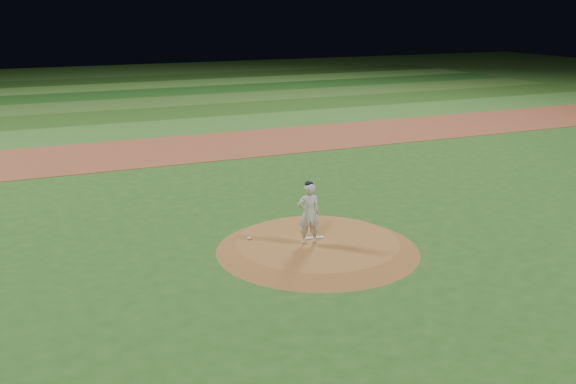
# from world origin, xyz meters

# --- Properties ---
(ground) EXTENTS (120.00, 120.00, 0.00)m
(ground) POSITION_xyz_m (0.00, 0.00, 0.00)
(ground) COLOR #28571C
(ground) RESTS_ON ground
(infield_dirt_band) EXTENTS (70.00, 6.00, 0.02)m
(infield_dirt_band) POSITION_xyz_m (0.00, 14.00, 0.01)
(infield_dirt_band) COLOR brown
(infield_dirt_band) RESTS_ON ground
(outfield_stripe_0) EXTENTS (70.00, 5.00, 0.02)m
(outfield_stripe_0) POSITION_xyz_m (0.00, 19.50, 0.01)
(outfield_stripe_0) COLOR #366A26
(outfield_stripe_0) RESTS_ON ground
(outfield_stripe_1) EXTENTS (70.00, 5.00, 0.02)m
(outfield_stripe_1) POSITION_xyz_m (0.00, 24.50, 0.01)
(outfield_stripe_1) COLOR #264E19
(outfield_stripe_1) RESTS_ON ground
(outfield_stripe_2) EXTENTS (70.00, 5.00, 0.02)m
(outfield_stripe_2) POSITION_xyz_m (0.00, 29.50, 0.01)
(outfield_stripe_2) COLOR #386324
(outfield_stripe_2) RESTS_ON ground
(outfield_stripe_3) EXTENTS (70.00, 5.00, 0.02)m
(outfield_stripe_3) POSITION_xyz_m (0.00, 34.50, 0.01)
(outfield_stripe_3) COLOR #1D4F19
(outfield_stripe_3) RESTS_ON ground
(outfield_stripe_4) EXTENTS (70.00, 5.00, 0.02)m
(outfield_stripe_4) POSITION_xyz_m (0.00, 39.50, 0.01)
(outfield_stripe_4) COLOR #427B2D
(outfield_stripe_4) RESTS_ON ground
(outfield_stripe_5) EXTENTS (70.00, 5.00, 0.02)m
(outfield_stripe_5) POSITION_xyz_m (0.00, 44.50, 0.01)
(outfield_stripe_5) COLOR #1F4516
(outfield_stripe_5) RESTS_ON ground
(pitchers_mound) EXTENTS (5.50, 5.50, 0.25)m
(pitchers_mound) POSITION_xyz_m (0.00, 0.00, 0.12)
(pitchers_mound) COLOR #97612F
(pitchers_mound) RESTS_ON ground
(pitching_rubber) EXTENTS (0.57, 0.23, 0.03)m
(pitching_rubber) POSITION_xyz_m (-0.01, 0.25, 0.26)
(pitching_rubber) COLOR white
(pitching_rubber) RESTS_ON pitchers_mound
(rosin_bag) EXTENTS (0.12, 0.12, 0.07)m
(rosin_bag) POSITION_xyz_m (-1.65, 0.87, 0.28)
(rosin_bag) COLOR white
(rosin_bag) RESTS_ON pitchers_mound
(pitcher_on_mound) EXTENTS (0.67, 0.49, 1.73)m
(pitcher_on_mound) POSITION_xyz_m (-0.30, -0.05, 1.10)
(pitcher_on_mound) COLOR silver
(pitcher_on_mound) RESTS_ON pitchers_mound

